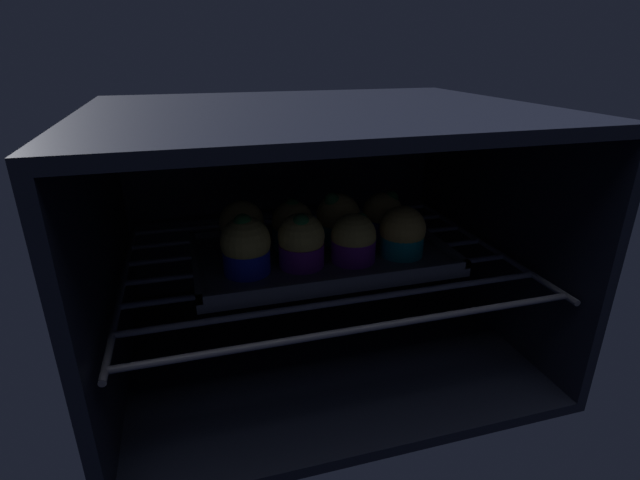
# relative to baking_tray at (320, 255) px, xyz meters

# --- Properties ---
(oven_cavity) EXTENTS (0.59, 0.47, 0.37)m
(oven_cavity) POSITION_rel_baking_tray_xyz_m (0.00, 0.05, 0.02)
(oven_cavity) COLOR black
(oven_cavity) RESTS_ON ground
(oven_rack) EXTENTS (0.55, 0.42, 0.01)m
(oven_rack) POSITION_rel_baking_tray_xyz_m (0.00, 0.01, -0.01)
(oven_rack) COLOR #444756
(oven_rack) RESTS_ON oven_cavity
(baking_tray) EXTENTS (0.36, 0.22, 0.02)m
(baking_tray) POSITION_rel_baking_tray_xyz_m (0.00, 0.00, 0.00)
(baking_tray) COLOR #4C4C51
(baking_tray) RESTS_ON oven_rack
(muffin_row0_col0) EXTENTS (0.07, 0.07, 0.08)m
(muffin_row0_col0) POSITION_rel_baking_tray_xyz_m (-0.11, -0.04, 0.04)
(muffin_row0_col0) COLOR #1928B7
(muffin_row0_col0) RESTS_ON baking_tray
(muffin_row0_col1) EXTENTS (0.06, 0.06, 0.08)m
(muffin_row0_col1) POSITION_rel_baking_tray_xyz_m (-0.04, -0.04, 0.04)
(muffin_row0_col1) COLOR #7A238C
(muffin_row0_col1) RESTS_ON baking_tray
(muffin_row0_col2) EXTENTS (0.06, 0.06, 0.07)m
(muffin_row0_col2) POSITION_rel_baking_tray_xyz_m (0.04, -0.04, 0.04)
(muffin_row0_col2) COLOR #7A238C
(muffin_row0_col2) RESTS_ON baking_tray
(muffin_row0_col3) EXTENTS (0.06, 0.06, 0.07)m
(muffin_row0_col3) POSITION_rel_baking_tray_xyz_m (0.11, -0.04, 0.04)
(muffin_row0_col3) COLOR #0C8C84
(muffin_row0_col3) RESTS_ON baking_tray
(muffin_row1_col0) EXTENTS (0.06, 0.06, 0.08)m
(muffin_row1_col0) POSITION_rel_baking_tray_xyz_m (-0.11, 0.04, 0.04)
(muffin_row1_col0) COLOR #1928B7
(muffin_row1_col0) RESTS_ON baking_tray
(muffin_row1_col1) EXTENTS (0.06, 0.06, 0.07)m
(muffin_row1_col1) POSITION_rel_baking_tray_xyz_m (-0.03, 0.03, 0.04)
(muffin_row1_col1) COLOR #0C8C84
(muffin_row1_col1) RESTS_ON baking_tray
(muffin_row1_col2) EXTENTS (0.07, 0.07, 0.08)m
(muffin_row1_col2) POSITION_rel_baking_tray_xyz_m (0.04, 0.04, 0.04)
(muffin_row1_col2) COLOR #0C8C84
(muffin_row1_col2) RESTS_ON baking_tray
(muffin_row1_col3) EXTENTS (0.06, 0.06, 0.07)m
(muffin_row1_col3) POSITION_rel_baking_tray_xyz_m (0.11, 0.03, 0.04)
(muffin_row1_col3) COLOR #1928B7
(muffin_row1_col3) RESTS_ON baking_tray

